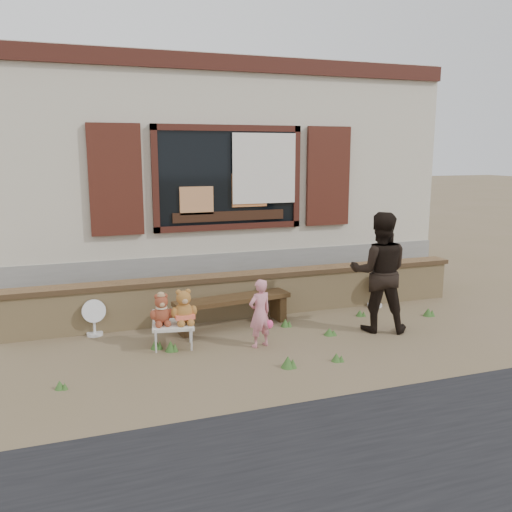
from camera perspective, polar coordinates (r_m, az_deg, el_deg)
name	(u,v)px	position (r m, az deg, el deg)	size (l,w,h in m)	color
ground	(270,335)	(7.50, 1.53, -8.35)	(80.00, 80.00, 0.00)	brown
shopfront	(194,175)	(11.40, -6.53, 8.48)	(8.04, 5.13, 4.00)	#AFA58E
brick_wall	(247,294)	(8.30, -0.91, -3.97)	(7.10, 0.36, 0.67)	tan
bench	(233,305)	(7.78, -2.47, -5.18)	(1.74, 0.59, 0.44)	#392613
folding_chair	(173,326)	(7.05, -8.72, -7.27)	(0.59, 0.54, 0.32)	silver
teddy_bear_left	(161,309)	(6.98, -9.93, -5.49)	(0.30, 0.26, 0.41)	brown
teddy_bear_right	(184,306)	(6.98, -7.63, -5.22)	(0.33, 0.29, 0.45)	brown
child	(260,313)	(6.96, 0.40, -6.04)	(0.33, 0.21, 0.89)	pink
adult	(379,272)	(7.69, 12.85, -1.66)	(0.81, 0.63, 1.67)	black
fan_left	(94,317)	(7.75, -16.70, -6.19)	(0.32, 0.22, 0.51)	white
fan_right	(375,290)	(8.98, 12.45, -3.47)	(0.36, 0.24, 0.56)	silver
grass_tufts	(286,337)	(7.26, 3.23, -8.52)	(5.45, 1.65, 0.14)	#396227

